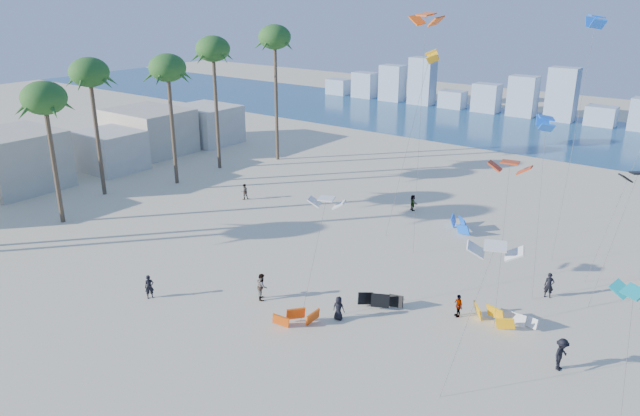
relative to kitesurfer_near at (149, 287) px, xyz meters
The scene contains 10 objects.
ground 5.48m from the kitesurfer_near, 57.77° to the right, with size 220.00×220.00×0.00m, color beige.
ocean 67.48m from the kitesurfer_near, 87.55° to the left, with size 220.00×220.00×0.00m, color navy.
kitesurfer_near is the anchor object (origin of this frame).
kitesurfer_mid 7.65m from the kitesurfer_near, 36.29° to the left, with size 0.90×0.70×1.85m, color gray.
kitesurfers_far 19.36m from the kitesurfer_near, 46.06° to the left, with size 34.83×21.72×1.91m.
grounded_kites 20.85m from the kitesurfer_near, 40.34° to the left, with size 19.11×23.96×1.05m.
flying_kites 28.23m from the kitesurfer_near, 46.86° to the left, with size 22.61×25.08×18.62m.
palm_row 25.17m from the kitesurfer_near, 148.79° to the left, with size 9.19×44.80×16.07m.
beachfront_buildings 34.87m from the kitesurfer_near, 152.21° to the left, with size 11.50×43.00×6.00m.
distant_skyline 77.47m from the kitesurfer_near, 88.74° to the left, with size 85.00×3.00×8.40m.
Camera 1 is at (28.33, -17.68, 19.77)m, focal length 33.87 mm.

